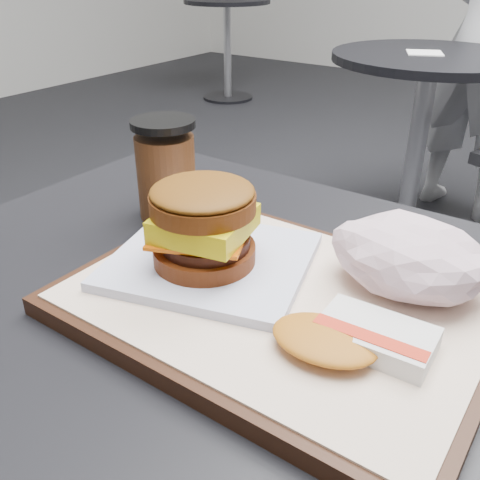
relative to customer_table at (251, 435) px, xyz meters
The scene contains 9 objects.
customer_table is the anchor object (origin of this frame).
serving_tray 0.20m from the customer_table, ahead, with size 0.38×0.28×0.02m.
breakfast_sandwich 0.25m from the customer_table, behind, with size 0.23×0.22×0.09m.
hash_brown 0.25m from the customer_table, 16.02° to the right, with size 0.12×0.09×0.02m.
crumpled_wrapper 0.28m from the customer_table, 32.87° to the left, with size 0.15×0.11×0.06m, color silver, non-canonical shape.
coffee_cup 0.33m from the customer_table, 153.79° to the left, with size 0.08×0.08×0.12m.
neighbor_table 1.69m from the customer_table, 101.98° to the left, with size 0.70×0.70×0.75m.
napkin 1.68m from the customer_table, 102.78° to the left, with size 0.12×0.12×0.00m, color white.
bg_table_mid 4.00m from the customer_table, 126.87° to the left, with size 0.66×0.66×0.75m.
Camera 1 is at (0.24, -0.36, 1.07)m, focal length 40.00 mm.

